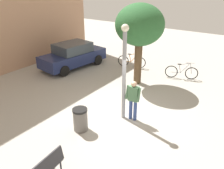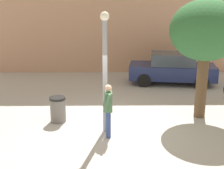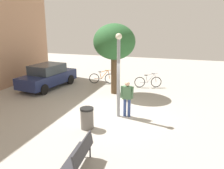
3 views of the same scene
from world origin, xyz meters
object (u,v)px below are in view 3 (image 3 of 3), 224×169
bicycle_silver (148,82)px  bicycle_orange (102,78)px  trash_bin (87,118)px  plaza_tree (114,43)px  park_bench (80,153)px  parked_car_navy (48,76)px  person_by_lamppost (127,96)px  lamppost (119,70)px

bicycle_silver → bicycle_orange: bearing=89.5°
bicycle_orange → trash_bin: 7.28m
plaza_tree → park_bench: bearing=-170.0°
park_bench → bicycle_orange: bearing=16.4°
bicycle_orange → park_bench: bearing=-163.6°
bicycle_silver → plaza_tree: bearing=138.2°
park_bench → trash_bin: bearing=19.5°
park_bench → trash_bin: (2.69, 0.95, -0.10)m
plaza_tree → bicycle_silver: (1.95, -1.74, -2.68)m
park_bench → parked_car_navy: parked_car_navy is taller
bicycle_silver → parked_car_navy: (-2.07, 6.28, 0.39)m
park_bench → bicycle_orange: bicycle_orange is taller
person_by_lamppost → plaza_tree: size_ratio=0.40×
parked_car_navy → bicycle_silver: bearing=-71.8°
park_bench → bicycle_silver: bearing=-2.3°
lamppost → person_by_lamppost: (0.09, -0.39, -1.20)m
parked_car_navy → trash_bin: bearing=-134.9°
lamppost → bicycle_orange: 6.31m
park_bench → bicycle_orange: size_ratio=0.93×
park_bench → plaza_tree: 8.25m
bicycle_orange → parked_car_navy: parked_car_navy is taller
person_by_lamppost → lamppost: bearing=103.7°
bicycle_silver → bicycle_orange: size_ratio=0.98×
person_by_lamppost → park_bench: 4.45m
person_by_lamppost → bicycle_orange: size_ratio=0.95×
plaza_tree → bicycle_orange: 3.65m
person_by_lamppost → trash_bin: person_by_lamppost is taller
parked_car_navy → trash_bin: parked_car_navy is taller
plaza_tree → bicycle_silver: size_ratio=2.43×
person_by_lamppost → parked_car_navy: bearing=62.7°
trash_bin → parked_car_navy: bearing=45.1°
plaza_tree → trash_bin: (-5.05, -0.41, -2.61)m
lamppost → bicycle_orange: lamppost is taller
trash_bin → lamppost: bearing=-27.3°
bicycle_silver → bicycle_orange: same height
plaza_tree → parked_car_navy: bearing=91.5°
person_by_lamppost → trash_bin: (-1.74, 1.24, -0.52)m
park_bench → bicycle_silver: 9.69m
plaza_tree → trash_bin: plaza_tree is taller
person_by_lamppost → bicycle_orange: 6.18m
plaza_tree → lamppost: bearing=-159.7°
person_by_lamppost → bicycle_silver: person_by_lamppost is taller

